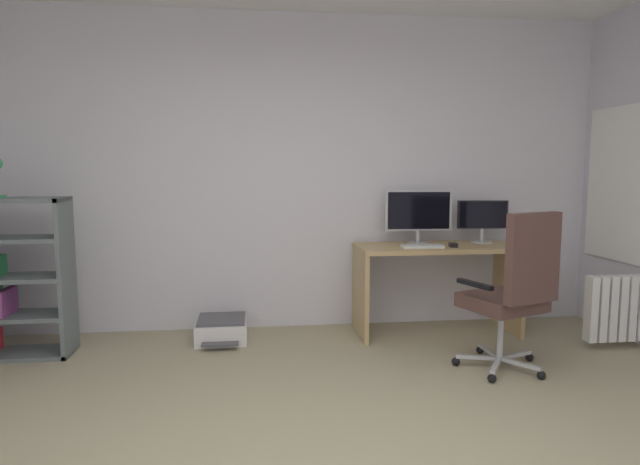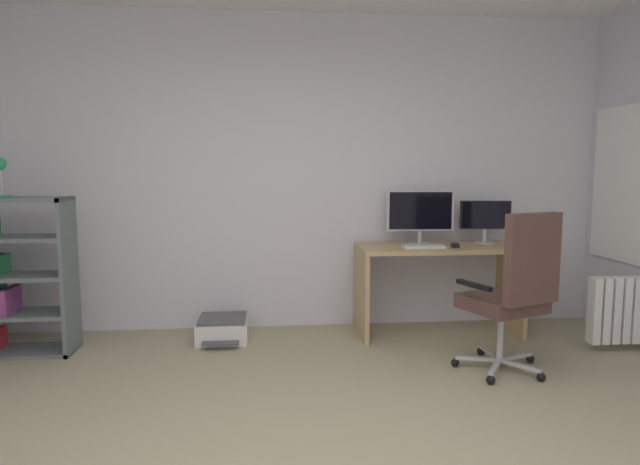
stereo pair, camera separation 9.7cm
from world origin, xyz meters
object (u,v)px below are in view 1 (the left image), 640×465
object	(u,v)px
monitor_main	(418,212)
monitor_secondary	(482,217)
keyboard	(422,246)
computer_mouse	(453,245)
office_chair	(514,288)
printer	(222,329)
desk	(436,270)
radiator	(635,308)

from	to	relation	value
monitor_main	monitor_secondary	size ratio (longest dim) A/B	1.33
keyboard	monitor_main	bearing A→B (deg)	84.01
keyboard	computer_mouse	distance (m)	0.26
office_chair	printer	distance (m)	2.30
keyboard	office_chair	world-z (taller)	office_chair
monitor_secondary	computer_mouse	distance (m)	0.46
monitor_main	monitor_secondary	world-z (taller)	monitor_main
monitor_main	monitor_secondary	bearing A→B (deg)	0.01
computer_mouse	office_chair	world-z (taller)	office_chair
desk	radiator	world-z (taller)	desk
keyboard	computer_mouse	bearing A→B (deg)	1.21
monitor_main	office_chair	bearing A→B (deg)	-72.50
keyboard	radiator	bearing A→B (deg)	-14.50
monitor_secondary	office_chair	world-z (taller)	monitor_secondary
keyboard	printer	xyz separation A→B (m)	(-1.65, 0.10, -0.67)
desk	monitor_main	world-z (taller)	monitor_main
monitor_main	computer_mouse	distance (m)	0.41
printer	radiator	size ratio (longest dim) A/B	0.62
desk	monitor_main	size ratio (longest dim) A/B	2.33
monitor_secondary	printer	distance (m)	2.43
keyboard	office_chair	xyz separation A→B (m)	(0.37, -0.87, -0.17)
monitor_main	printer	world-z (taller)	monitor_main
monitor_main	keyboard	bearing A→B (deg)	-97.33
computer_mouse	printer	xyz separation A→B (m)	(-1.91, 0.10, -0.68)
computer_mouse	radiator	world-z (taller)	computer_mouse
keyboard	computer_mouse	world-z (taller)	computer_mouse
office_chair	monitor_main	bearing A→B (deg)	107.50
keyboard	desk	bearing A→B (deg)	36.39
keyboard	printer	size ratio (longest dim) A/B	0.70
desk	keyboard	distance (m)	0.30
desk	radiator	xyz separation A→B (m)	(1.43, -0.56, -0.23)
monitor_secondary	printer	bearing A→B (deg)	-176.84
monitor_main	printer	xyz separation A→B (m)	(-1.68, -0.12, -0.94)
printer	computer_mouse	bearing A→B (deg)	-3.00
monitor_main	printer	distance (m)	1.93
keyboard	printer	world-z (taller)	keyboard
keyboard	printer	bearing A→B (deg)	177.89
monitor_main	computer_mouse	bearing A→B (deg)	-43.85
desk	monitor_secondary	world-z (taller)	monitor_secondary
monitor_main	keyboard	size ratio (longest dim) A/B	1.70
desk	monitor_secondary	size ratio (longest dim) A/B	3.09
monitor_secondary	keyboard	distance (m)	0.68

